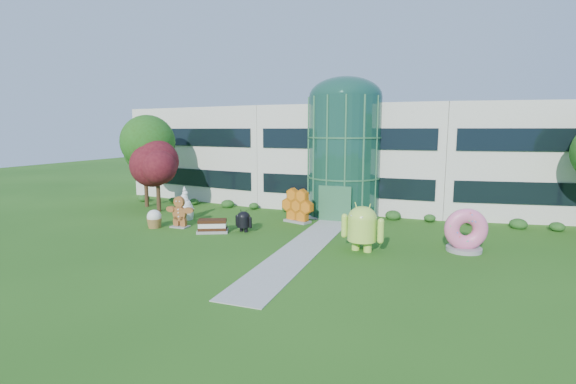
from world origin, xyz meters
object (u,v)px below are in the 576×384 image
at_px(android_black, 244,220).
at_px(donut, 465,229).
at_px(android_green, 362,225).
at_px(gingerbread, 180,212).

relative_size(android_black, donut, 0.65).
relative_size(android_green, donut, 1.21).
xyz_separation_m(donut, gingerbread, (-19.41, -0.65, -0.14)).
bearing_deg(gingerbread, donut, 1.97).
distance_m(android_green, android_black, 8.88).
relative_size(android_black, gingerbread, 0.68).
bearing_deg(android_black, gingerbread, -160.81).
height_order(android_green, android_black, android_green).
distance_m(android_green, gingerbread, 13.76).
bearing_deg(donut, gingerbread, 167.38).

